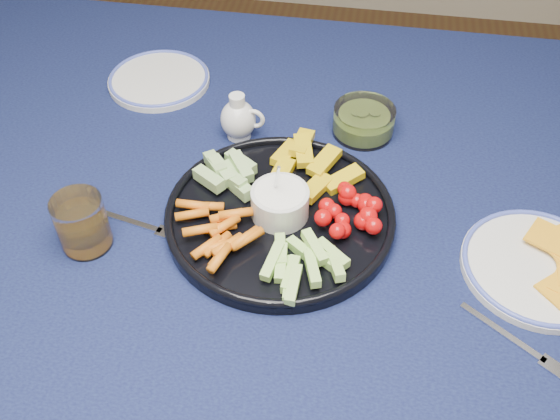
% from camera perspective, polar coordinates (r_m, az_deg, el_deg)
% --- Properties ---
extents(dining_table, '(1.67, 1.07, 0.75)m').
position_cam_1_polar(dining_table, '(1.10, -2.35, -0.39)').
color(dining_table, '#472617').
rests_on(dining_table, ground).
extents(crudite_platter, '(0.35, 0.35, 0.11)m').
position_cam_1_polar(crudite_platter, '(0.95, -0.13, -0.09)').
color(crudite_platter, black).
rests_on(crudite_platter, dining_table).
extents(creamer_pitcher, '(0.08, 0.06, 0.09)m').
position_cam_1_polar(creamer_pitcher, '(1.10, -3.80, 8.30)').
color(creamer_pitcher, silver).
rests_on(creamer_pitcher, dining_table).
extents(pickle_bowl, '(0.11, 0.11, 0.05)m').
position_cam_1_polar(pickle_bowl, '(1.12, 7.65, 7.99)').
color(pickle_bowl, white).
rests_on(pickle_bowl, dining_table).
extents(cheese_plate, '(0.22, 0.22, 0.03)m').
position_cam_1_polar(cheese_plate, '(0.97, 22.59, -4.70)').
color(cheese_plate, silver).
rests_on(cheese_plate, dining_table).
extents(juice_tumbler, '(0.07, 0.07, 0.09)m').
position_cam_1_polar(juice_tumbler, '(0.95, -17.59, -1.39)').
color(juice_tumbler, white).
rests_on(juice_tumbler, dining_table).
extents(fork_left, '(0.16, 0.05, 0.00)m').
position_cam_1_polar(fork_left, '(0.99, -12.79, -1.29)').
color(fork_left, silver).
rests_on(fork_left, dining_table).
extents(fork_right, '(0.13, 0.10, 0.00)m').
position_cam_1_polar(fork_right, '(0.89, 21.03, -11.36)').
color(fork_right, silver).
rests_on(fork_right, dining_table).
extents(side_plate_extra, '(0.20, 0.20, 0.02)m').
position_cam_1_polar(side_plate_extra, '(1.27, -11.01, 11.65)').
color(side_plate_extra, silver).
rests_on(side_plate_extra, dining_table).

